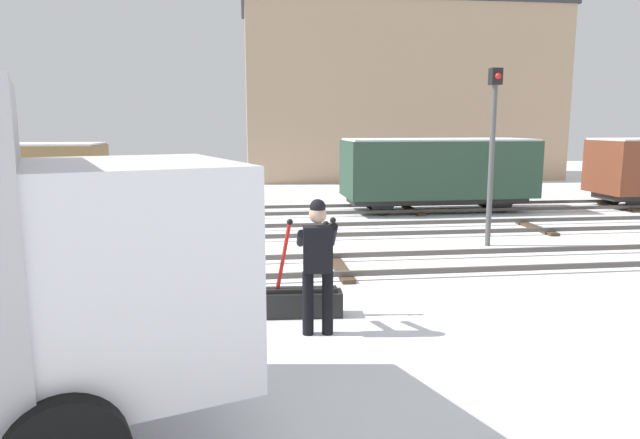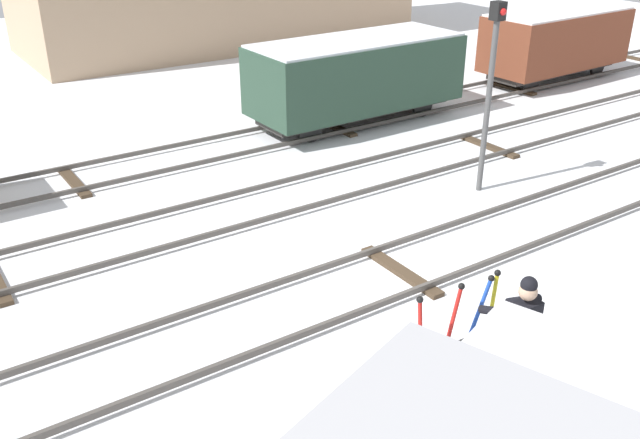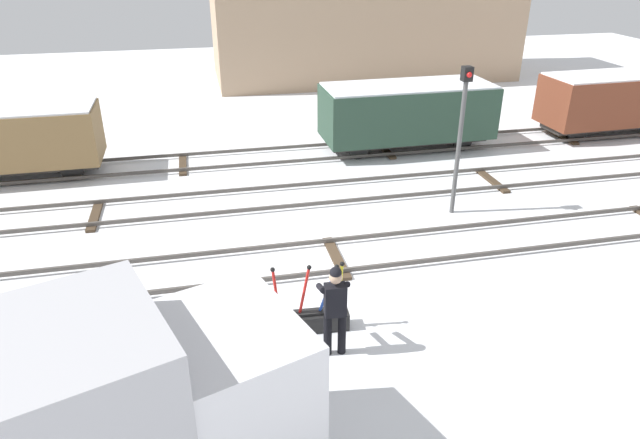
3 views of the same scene
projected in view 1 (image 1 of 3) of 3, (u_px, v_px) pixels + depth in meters
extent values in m
plane|color=white|center=(340.00, 271.00, 11.03)|extent=(60.00, 60.00, 0.00)
cube|color=#4C4742|center=(347.00, 274.00, 10.30)|extent=(44.00, 0.07, 0.10)
cube|color=#4C4742|center=(335.00, 256.00, 11.71)|extent=(44.00, 0.07, 0.10)
cube|color=#423323|center=(340.00, 269.00, 11.02)|extent=(0.24, 1.94, 0.08)
cube|color=#4C4742|center=(321.00, 235.00, 13.86)|extent=(44.00, 0.07, 0.10)
cube|color=#4C4742|center=(314.00, 225.00, 15.27)|extent=(44.00, 0.07, 0.10)
cube|color=#423323|center=(75.00, 239.00, 13.84)|extent=(0.24, 1.94, 0.08)
cube|color=#423323|center=(536.00, 228.00, 15.32)|extent=(0.24, 1.94, 0.08)
cube|color=#4C4742|center=(306.00, 213.00, 17.26)|extent=(44.00, 0.07, 0.10)
cube|color=#4C4742|center=(301.00, 206.00, 18.67)|extent=(44.00, 0.07, 0.10)
cube|color=#423323|center=(188.00, 215.00, 17.53)|extent=(0.24, 1.94, 0.08)
cube|color=#423323|center=(413.00, 210.00, 18.42)|extent=(0.24, 1.94, 0.08)
cube|color=#423323|center=(617.00, 206.00, 19.31)|extent=(0.24, 1.94, 0.08)
cube|color=black|center=(290.00, 304.00, 8.42)|extent=(1.54, 0.45, 0.36)
cube|color=black|center=(290.00, 290.00, 8.38)|extent=(1.38, 0.28, 0.06)
cylinder|color=red|center=(247.00, 257.00, 8.26)|extent=(0.15, 0.07, 1.05)
sphere|color=black|center=(242.00, 222.00, 8.18)|extent=(0.09, 0.09, 0.09)
cylinder|color=red|center=(283.00, 257.00, 8.30)|extent=(0.25, 0.07, 1.04)
sphere|color=black|center=(290.00, 222.00, 8.22)|extent=(0.09, 0.09, 0.09)
cylinder|color=#1E47B7|center=(314.00, 258.00, 8.33)|extent=(0.39, 0.08, 1.01)
sphere|color=black|center=(326.00, 224.00, 8.26)|extent=(0.09, 0.09, 0.09)
cylinder|color=yellow|center=(331.00, 256.00, 8.34)|extent=(0.11, 0.06, 1.05)
sphere|color=black|center=(333.00, 220.00, 8.26)|extent=(0.09, 0.09, 0.09)
cylinder|color=black|center=(308.00, 303.00, 7.63)|extent=(0.15, 0.15, 0.86)
cylinder|color=black|center=(328.00, 303.00, 7.65)|extent=(0.15, 0.15, 0.86)
cube|color=black|center=(318.00, 249.00, 7.52)|extent=(0.39, 0.26, 0.61)
sphere|color=tan|center=(318.00, 214.00, 7.45)|extent=(0.23, 0.23, 0.23)
sphere|color=black|center=(318.00, 207.00, 7.43)|extent=(0.21, 0.21, 0.21)
cylinder|color=black|center=(301.00, 238.00, 7.75)|extent=(0.15, 0.57, 0.33)
cylinder|color=black|center=(332.00, 235.00, 7.74)|extent=(0.14, 0.54, 0.41)
cube|color=silver|center=(124.00, 268.00, 5.15)|extent=(2.48, 2.61, 1.90)
cube|color=black|center=(221.00, 224.00, 5.50)|extent=(0.62, 1.70, 0.76)
cylinder|color=black|center=(54.00, 348.00, 6.05)|extent=(0.93, 0.53, 0.90)
cylinder|color=#4C4C4C|center=(491.00, 167.00, 12.99)|extent=(0.12, 0.12, 3.62)
cube|color=black|center=(496.00, 76.00, 12.66)|extent=(0.24, 0.24, 0.36)
sphere|color=red|center=(498.00, 76.00, 12.53)|extent=(0.14, 0.14, 0.14)
cube|color=tan|center=(398.00, 96.00, 29.77)|extent=(15.55, 6.12, 8.35)
cube|color=#38383D|center=(400.00, 9.00, 29.06)|extent=(15.86, 6.24, 0.30)
cube|color=#2D2B28|center=(436.00, 199.00, 18.46)|extent=(5.64, 1.44, 0.20)
cube|color=#284233|center=(437.00, 168.00, 18.30)|extent=(5.95, 2.35, 1.75)
cube|color=silver|center=(438.00, 140.00, 18.15)|extent=(5.83, 2.26, 0.06)
cylinder|color=black|center=(383.00, 204.00, 17.59)|extent=(0.70, 0.11, 0.70)
cylinder|color=black|center=(373.00, 199.00, 18.80)|extent=(0.70, 0.11, 0.70)
cylinder|color=black|center=(502.00, 202.00, 18.13)|extent=(0.70, 0.11, 0.70)
cylinder|color=black|center=(485.00, 197.00, 19.34)|extent=(0.70, 0.11, 0.70)
cube|color=#2D2B28|center=(11.00, 206.00, 16.84)|extent=(4.97, 1.21, 0.20)
cube|color=olive|center=(9.00, 174.00, 16.69)|extent=(5.24, 2.00, 1.66)
cube|color=silver|center=(6.00, 144.00, 16.55)|extent=(5.13, 1.92, 0.06)
cylinder|color=black|center=(67.00, 209.00, 16.54)|extent=(0.70, 0.10, 0.70)
cylinder|color=black|center=(78.00, 204.00, 17.60)|extent=(0.70, 0.10, 0.70)
cylinder|color=black|center=(636.00, 200.00, 18.68)|extent=(0.70, 0.12, 0.70)
cylinder|color=black|center=(613.00, 195.00, 19.78)|extent=(0.70, 0.12, 0.70)
ellipsoid|color=#333338|center=(412.00, 2.00, 28.45)|extent=(0.28, 0.20, 0.11)
sphere|color=#333338|center=(411.00, 1.00, 28.39)|extent=(0.07, 0.07, 0.07)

